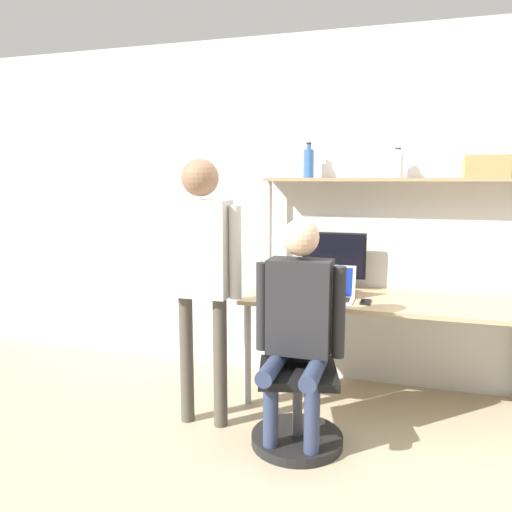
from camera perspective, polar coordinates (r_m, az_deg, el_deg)
The scene contains 13 objects.
ground_plane at distance 3.54m, azimuth 13.96°, elevation -18.43°, with size 12.00×12.00×0.00m, color tan.
wall_back at distance 3.93m, azimuth 15.34°, elevation 4.78°, with size 8.00×0.06×2.70m.
desk at distance 3.65m, azimuth 14.71°, elevation -5.87°, with size 1.99×0.72×0.77m.
shelf_unit at distance 3.77m, azimuth 15.28°, elevation 5.12°, with size 1.89×0.23×1.61m.
monitor at distance 3.83m, azimuth 8.83°, elevation -0.25°, with size 0.49×0.17×0.44m.
laptop at distance 3.56m, azimuth 8.35°, elevation -3.80°, with size 0.36×0.23×0.23m.
cell_phone at distance 3.49m, azimuth 12.41°, elevation -5.15°, with size 0.07×0.15×0.01m.
office_chair at distance 3.18m, azimuth 4.74°, elevation -15.68°, with size 0.56×0.56×0.93m.
person_seated at distance 2.96m, azimuth 4.86°, elevation -6.75°, with size 0.54×0.47×1.38m.
person_standing at distance 3.17m, azimuth -6.25°, elevation -0.24°, with size 0.53×0.23×1.73m.
bottle_clear at distance 3.77m, azimuth 15.85°, elevation 9.97°, with size 0.09×0.09×0.21m.
bottle_blue at distance 3.84m, azimuth 6.03°, elevation 10.54°, with size 0.08×0.08×0.26m.
storage_box at distance 3.80m, azimuth 24.80°, elevation 9.28°, with size 0.28×0.21×0.15m.
Camera 1 is at (0.12, -3.15, 1.61)m, focal length 35.00 mm.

